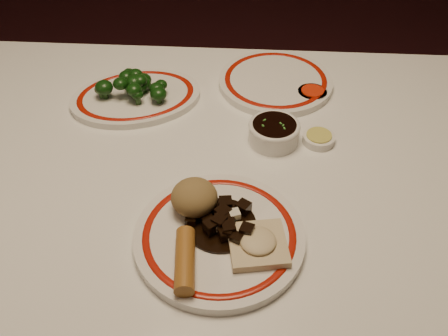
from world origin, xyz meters
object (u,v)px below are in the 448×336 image
(main_plate, at_px, (219,237))
(broccoli_plate, at_px, (136,97))
(broccoli_pile, at_px, (134,84))
(fried_wonton, at_px, (258,244))
(dining_table, at_px, (206,203))
(stirfry_heap, at_px, (223,222))
(spring_roll, at_px, (185,260))
(soy_bowl, at_px, (274,133))
(rice_mound, at_px, (194,197))

(main_plate, xyz_separation_m, broccoli_plate, (-0.21, 0.38, -0.00))
(broccoli_plate, bearing_deg, broccoli_pile, 99.41)
(fried_wonton, bearing_deg, broccoli_pile, 123.71)
(dining_table, height_order, fried_wonton, fried_wonton)
(main_plate, relative_size, fried_wonton, 3.16)
(main_plate, height_order, stirfry_heap, stirfry_heap)
(fried_wonton, distance_m, broccoli_plate, 0.49)
(spring_roll, xyz_separation_m, soy_bowl, (0.14, 0.33, -0.01))
(dining_table, xyz_separation_m, broccoli_plate, (-0.17, 0.21, 0.10))
(broccoli_plate, bearing_deg, soy_bowl, -21.90)
(spring_roll, distance_m, stirfry_heap, 0.10)
(fried_wonton, bearing_deg, dining_table, 117.70)
(rice_mound, bearing_deg, soy_bowl, 57.19)
(main_plate, bearing_deg, fried_wonton, -21.80)
(fried_wonton, relative_size, broccoli_plate, 0.31)
(stirfry_heap, bearing_deg, rice_mound, 144.01)
(dining_table, relative_size, soy_bowl, 12.07)
(main_plate, distance_m, soy_bowl, 0.27)
(soy_bowl, bearing_deg, broccoli_plate, 158.10)
(main_plate, bearing_deg, broccoli_plate, 118.89)
(broccoli_plate, xyz_separation_m, broccoli_pile, (-0.00, 0.00, 0.03))
(main_plate, relative_size, stirfry_heap, 2.78)
(spring_roll, height_order, stirfry_heap, same)
(dining_table, distance_m, soy_bowl, 0.19)
(rice_mound, xyz_separation_m, stirfry_heap, (0.05, -0.04, -0.02))
(main_plate, height_order, soy_bowl, soy_bowl)
(dining_table, xyz_separation_m, main_plate, (0.04, -0.17, 0.10))
(rice_mound, relative_size, spring_roll, 0.71)
(stirfry_heap, distance_m, broccoli_pile, 0.43)
(soy_bowl, bearing_deg, stirfry_heap, -109.06)
(main_plate, bearing_deg, broccoli_pile, 118.76)
(main_plate, bearing_deg, soy_bowl, 70.90)
(broccoli_plate, bearing_deg, fried_wonton, -56.15)
(dining_table, distance_m, fried_wonton, 0.25)
(rice_mound, bearing_deg, broccoli_plate, 116.62)
(dining_table, relative_size, stirfry_heap, 10.29)
(spring_roll, xyz_separation_m, broccoli_plate, (-0.16, 0.45, -0.02))
(spring_roll, relative_size, soy_bowl, 1.11)
(rice_mound, distance_m, broccoli_plate, 0.37)
(fried_wonton, bearing_deg, rice_mound, 144.64)
(rice_mound, xyz_separation_m, broccoli_plate, (-0.16, 0.33, -0.04))
(soy_bowl, bearing_deg, dining_table, -144.68)
(stirfry_heap, bearing_deg, broccoli_plate, 120.46)
(main_plate, height_order, broccoli_plate, main_plate)
(fried_wonton, bearing_deg, stirfry_heap, 145.21)
(dining_table, relative_size, fried_wonton, 11.71)
(spring_roll, height_order, broccoli_pile, broccoli_pile)
(spring_roll, distance_m, broccoli_pile, 0.48)
(stirfry_heap, xyz_separation_m, soy_bowl, (0.08, 0.24, -0.01))
(soy_bowl, bearing_deg, rice_mound, -122.81)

